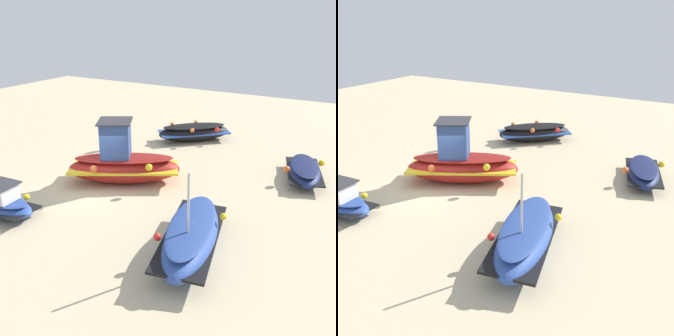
{
  "view_description": "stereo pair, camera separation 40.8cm",
  "coord_description": "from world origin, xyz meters",
  "views": [
    {
      "loc": [
        -11.81,
        13.46,
        7.87
      ],
      "look_at": [
        -2.76,
        -2.05,
        0.9
      ],
      "focal_mm": 44.37,
      "sensor_mm": 36.0,
      "label": 1
    },
    {
      "loc": [
        -12.16,
        13.25,
        7.87
      ],
      "look_at": [
        -2.76,
        -2.05,
        0.9
      ],
      "focal_mm": 44.37,
      "sensor_mm": 36.0,
      "label": 2
    }
  ],
  "objects": [
    {
      "name": "person_walking",
      "position": [
        2.57,
        -5.64,
        0.96
      ],
      "size": [
        0.32,
        0.32,
        1.67
      ],
      "rotation": [
        0.0,
        0.0,
        5.36
      ],
      "color": "#2D2D38",
      "rests_on": "ground_plane"
    },
    {
      "name": "fishing_boat_2",
      "position": [
        -6.31,
        2.44,
        0.63
      ],
      "size": [
        3.1,
        5.49,
        3.24
      ],
      "rotation": [
        0.0,
        0.0,
        4.99
      ],
      "color": "#2D4C9E",
      "rests_on": "ground_plane"
    },
    {
      "name": "fishing_boat_4",
      "position": [
        -0.57,
        -9.05,
        0.55
      ],
      "size": [
        4.38,
        4.27,
        1.1
      ],
      "rotation": [
        0.0,
        0.0,
        0.76
      ],
      "color": "black",
      "rests_on": "ground_plane"
    },
    {
      "name": "fishing_boat_0",
      "position": [
        -8.08,
        -6.08,
        0.43
      ],
      "size": [
        2.65,
        4.21,
        0.88
      ],
      "rotation": [
        0.0,
        0.0,
        1.88
      ],
      "color": "navy",
      "rests_on": "ground_plane"
    },
    {
      "name": "ground_plane",
      "position": [
        0.0,
        0.0,
        0.0
      ],
      "size": [
        49.7,
        49.7,
        0.0
      ],
      "primitive_type": "plane",
      "color": "beige"
    },
    {
      "name": "fishing_boat_3",
      "position": [
        -0.64,
        -1.43,
        0.94
      ],
      "size": [
        5.7,
        4.56,
        3.08
      ],
      "rotation": [
        0.0,
        0.0,
        0.52
      ],
      "color": "maroon",
      "rests_on": "ground_plane"
    }
  ]
}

